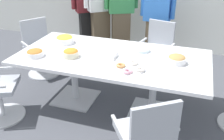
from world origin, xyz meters
The scene contains 15 objects.
ground_plane centered at (0.00, 0.00, -0.01)m, with size 10.00×10.00×0.01m, color #4C4F56.
conference_table centered at (0.00, 0.00, 0.63)m, with size 2.40×1.20×0.75m.
office_chair_3 centered at (0.40, 1.07, 0.41)m, with size 0.65×0.65×0.91m.
office_chair_4 centered at (-1.45, 0.58, 0.41)m, with size 0.75×0.75×0.91m.
person_standing_0 centered at (-1.05, 1.67, 0.92)m, with size 0.53×0.45×1.77m.
person_standing_1 centered at (-0.76, 1.60, 0.99)m, with size 0.52×0.45×1.88m.
person_standing_2 centered at (-0.37, 1.61, 0.98)m, with size 0.58×0.39×1.87m.
person_standing_3 centered at (0.28, 1.60, 0.87)m, with size 0.62×0.27×1.67m.
snack_bowl_chips_orange centered at (-0.47, -0.19, 0.80)m, with size 0.20×0.20×0.11m.
snack_bowl_cookies centered at (0.79, 0.04, 0.80)m, with size 0.22×0.22×0.11m.
snack_bowl_pretzels centered at (-0.91, -0.32, 0.80)m, with size 0.22×0.22×0.09m.
snack_bowl_chips_yellow centered at (-0.78, 0.22, 0.81)m, with size 0.26×0.26×0.12m.
donut_platter centered at (0.32, -0.29, 0.77)m, with size 0.34×0.34×0.04m.
plate_stack centered at (0.32, 0.27, 0.77)m, with size 0.21×0.21×0.04m.
napkin_pile centered at (-0.02, -0.05, 0.78)m, with size 0.19×0.19×0.06m, color white.
Camera 1 is at (0.95, -2.85, 2.06)m, focal length 41.70 mm.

